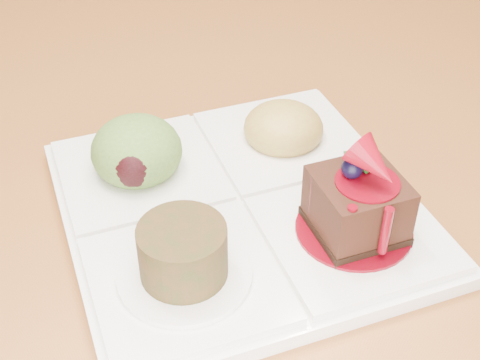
{
  "coord_description": "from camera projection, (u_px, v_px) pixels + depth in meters",
  "views": [
    {
      "loc": [
        0.12,
        -1.14,
        1.09
      ],
      "look_at": [
        0.12,
        -0.75,
        0.79
      ],
      "focal_mm": 50.0,
      "sensor_mm": 36.0,
      "label": 1
    }
  ],
  "objects": [
    {
      "name": "sampler_plate",
      "position": [
        236.0,
        193.0,
        0.51
      ],
      "size": [
        0.33,
        0.33,
        0.1
      ],
      "rotation": [
        0.0,
        0.0,
        0.35
      ],
      "color": "white",
      "rests_on": "dining_table"
    },
    {
      "name": "ground",
      "position": [
        183.0,
        243.0,
        1.57
      ],
      "size": [
        6.0,
        6.0,
        0.0
      ],
      "primitive_type": "plane",
      "color": "#4F2C16"
    }
  ]
}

